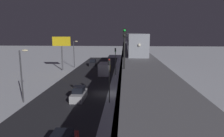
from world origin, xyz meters
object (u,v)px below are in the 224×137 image
Objects in this scene: traffic_light_near at (109,74)px; commercial_billboard at (62,45)px; sedan_silver at (79,94)px; sedan_black_2 at (93,63)px; subway_train at (133,41)px; traffic_light_mid at (115,58)px; box_truck at (105,68)px; rail_signal at (124,41)px.

commercial_billboard reaches higher than traffic_light_near.
commercial_billboard is (9.67, -23.29, 6.03)m from sedan_silver.
commercial_billboard is at bearing 112.54° from sedan_silver.
sedan_black_2 is 33.81m from traffic_light_near.
traffic_light_mid is (4.12, 0.15, -3.93)m from subway_train.
traffic_light_mid is at bearing 151.48° from box_truck.
sedan_silver is at bearing -13.56° from traffic_light_near.
box_truck is 1.16× the size of traffic_light_mid.
sedan_black_2 is at bearing -68.85° from box_truck.
box_truck is at bearing -80.41° from rail_signal.
box_truck is at bearing -10.95° from subway_train.
rail_signal reaches higher than sedan_black_2.
rail_signal is 0.90× the size of sedan_silver.
box_truck is at bearing -28.52° from traffic_light_mid.
subway_train is 5.70m from traffic_light_mid.
traffic_light_mid is at bearing 75.19° from sedan_silver.
traffic_light_near is at bearing 90.00° from traffic_light_mid.
commercial_billboard is (14.37, -24.43, 2.63)m from traffic_light_near.
rail_signal is at bearing 85.63° from subway_train.
rail_signal is at bearing 103.25° from sedan_black_2.
sedan_silver is 0.70× the size of traffic_light_near.
subway_train is 8.28× the size of sedan_silver.
commercial_billboard is (11.67, -4.05, 5.48)m from box_truck.
rail_signal reaches higher than box_truck.
traffic_light_mid is at bearing 118.39° from sedan_black_2.
subway_train is 21.28m from sedan_silver.
traffic_light_near is (-2.70, 20.38, 2.85)m from box_truck.
sedan_black_2 is (9.56, -40.61, -8.28)m from rail_signal.
traffic_light_mid reaches higher than box_truck.
commercial_billboard is at bearing -63.00° from rail_signal.
sedan_silver is 5.91m from traffic_light_near.
sedan_black_2 is at bearing -61.61° from traffic_light_mid.
rail_signal is at bearing -52.94° from sedan_silver.
traffic_light_mid is at bearing 2.06° from subway_train.
rail_signal is 36.27m from commercial_billboard.
rail_signal reaches higher than subway_train.
rail_signal is 29.63m from box_truck.
traffic_light_near is at bearing -75.22° from rail_signal.
subway_train is 9.22× the size of rail_signal.
rail_signal is at bearing 99.59° from box_truck.
traffic_light_mid is (-4.70, -17.78, 3.40)m from sedan_silver.
commercial_billboard is at bearing -16.18° from subway_train.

